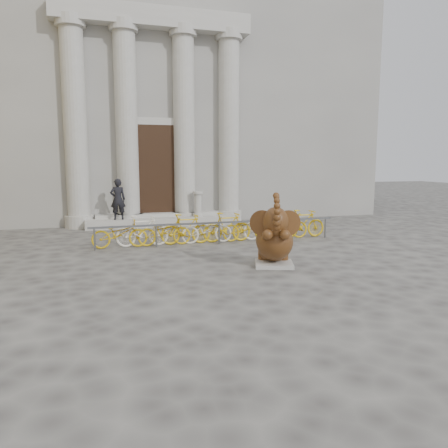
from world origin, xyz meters
name	(u,v)px	position (x,y,z in m)	size (l,w,h in m)	color
ground	(225,286)	(0.00, 0.00, 0.00)	(80.00, 80.00, 0.00)	#474442
classical_building	(141,98)	(0.00, 14.93, 5.98)	(22.00, 10.70, 12.00)	gray
entrance_steps	(159,221)	(0.00, 9.40, 0.18)	(6.00, 1.20, 0.36)	#A8A59E
elephant_statue	(274,240)	(1.74, 1.33, 0.70)	(1.29, 1.52, 1.92)	#A8A59E
bike_rack	(217,228)	(1.24, 4.98, 0.50)	(8.25, 0.53, 1.00)	slate
pedestrian	(118,199)	(-1.69, 9.05, 1.18)	(0.60, 0.39, 1.64)	black
balustrade_post	(198,205)	(1.60, 9.10, 0.85)	(0.44, 0.44, 1.07)	#A8A59E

